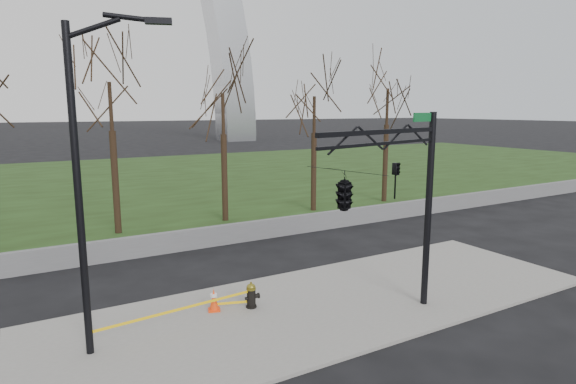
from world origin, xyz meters
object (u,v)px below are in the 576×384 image
traffic_cone (214,300)px  street_light (87,169)px  fire_hydrant (252,296)px  traffic_signal_mast (364,187)px

traffic_cone → street_light: bearing=-164.9°
traffic_cone → fire_hydrant: bearing=-18.3°
traffic_cone → street_light: size_ratio=0.08×
fire_hydrant → street_light: bearing=-167.0°
street_light → traffic_cone: bearing=34.5°
fire_hydrant → traffic_signal_mast: size_ratio=0.14×
fire_hydrant → street_light: street_light is taller
fire_hydrant → traffic_cone: (-1.08, 0.36, -0.03)m
fire_hydrant → traffic_signal_mast: 5.13m
traffic_cone → street_light: 5.51m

